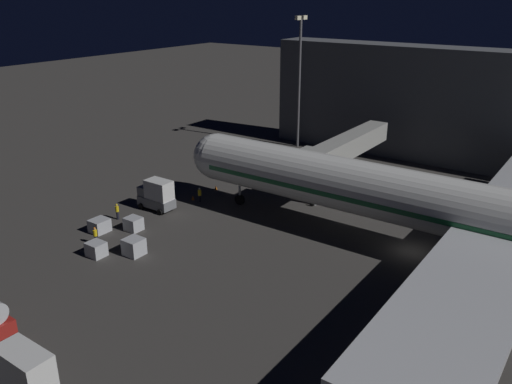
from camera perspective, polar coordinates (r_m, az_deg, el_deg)
ground_plane at (r=53.81m, az=16.68°, el=-6.24°), size 320.00×320.00×0.00m
airliner_at_gate at (r=50.17m, az=25.61°, el=-2.91°), size 52.22×70.82×17.97m
jet_bridge at (r=66.38m, az=9.15°, el=4.58°), size 20.71×3.40×6.89m
apron_floodlight_mast at (r=84.21m, az=4.74°, el=12.63°), size 2.90×0.50×20.39m
catering_truck at (r=61.67m, az=-10.76°, el=-0.28°), size 2.36×4.40×3.65m
cargo_truck_aft at (r=36.70m, az=-24.07°, el=-17.72°), size 2.36×5.42×3.93m
baggage_container_near_belt at (r=52.04m, az=-13.13°, el=-5.81°), size 1.72×1.77×1.66m
baggage_container_mid_row at (r=52.76m, az=-16.98°, el=-5.97°), size 1.51×1.68×1.42m
baggage_container_far_row at (r=57.27m, az=-13.18°, el=-3.39°), size 1.52×1.68×1.43m
baggage_container_spare at (r=57.78m, az=-16.64°, el=-3.52°), size 1.87×1.68×1.42m
ground_crew_near_nose_gear at (r=60.21m, az=-14.86°, el=-1.99°), size 0.40×0.40×1.87m
ground_crew_by_belt_loader at (r=63.45m, az=-6.14°, el=-0.22°), size 0.40×0.40×1.79m
ground_crew_under_port_wing at (r=54.99m, az=-17.07°, el=-4.48°), size 0.40×0.40×1.86m
traffic_cone_nose_port at (r=67.42m, az=-4.38°, el=0.49°), size 0.36×0.36×0.55m
traffic_cone_nose_starboard at (r=64.34m, az=-6.87°, el=-0.63°), size 0.36×0.36×0.55m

